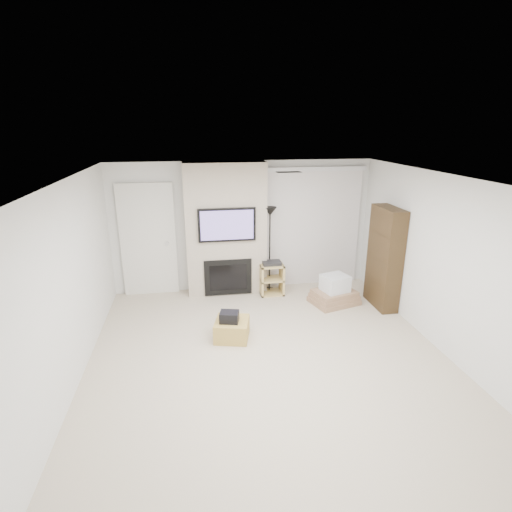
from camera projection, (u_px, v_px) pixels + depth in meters
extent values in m
cube|color=#C4B49B|center=(270.00, 361.00, 5.56)|extent=(5.00, 5.50, 0.00)
cube|color=white|center=(272.00, 180.00, 4.77)|extent=(5.00, 5.50, 0.00)
cube|color=silver|center=(243.00, 226.00, 7.74)|extent=(5.00, 0.00, 2.50)
cube|color=silver|center=(355.00, 430.00, 2.59)|extent=(5.00, 0.00, 2.50)
cube|color=silver|center=(67.00, 290.00, 4.78)|extent=(0.00, 5.50, 2.50)
cube|color=silver|center=(447.00, 267.00, 5.55)|extent=(0.00, 5.50, 2.50)
cube|color=silver|center=(289.00, 172.00, 5.58)|extent=(0.35, 0.18, 0.01)
cube|color=#B69344|center=(232.00, 329.00, 6.11)|extent=(0.60, 0.60, 0.30)
cube|color=black|center=(229.00, 317.00, 6.00)|extent=(0.32, 0.28, 0.16)
cube|color=#B5A793|center=(226.00, 230.00, 7.50)|extent=(1.50, 0.40, 2.50)
cube|color=black|center=(227.00, 225.00, 7.24)|extent=(1.05, 0.06, 0.62)
cube|color=#5E508D|center=(227.00, 225.00, 7.20)|extent=(0.96, 0.00, 0.54)
cube|color=black|center=(228.00, 277.00, 7.58)|extent=(0.90, 0.04, 0.70)
cube|color=black|center=(228.00, 278.00, 7.56)|extent=(0.70, 0.02, 0.50)
cube|color=silver|center=(148.00, 240.00, 7.48)|extent=(1.02, 0.08, 2.14)
cube|color=beige|center=(149.00, 242.00, 7.51)|extent=(0.90, 0.05, 2.05)
cylinder|color=silver|center=(167.00, 243.00, 7.52)|extent=(0.07, 0.06, 0.07)
cube|color=silver|center=(316.00, 169.00, 7.56)|extent=(1.98, 0.10, 0.08)
cube|color=silver|center=(313.00, 229.00, 7.94)|extent=(1.90, 0.03, 2.29)
cylinder|color=black|center=(269.00, 290.00, 7.89)|extent=(0.25, 0.25, 0.03)
cylinder|color=black|center=(270.00, 252.00, 7.65)|extent=(0.03, 0.03, 1.56)
cone|color=black|center=(270.00, 211.00, 7.39)|extent=(0.25, 0.25, 0.16)
cube|color=tan|center=(261.00, 280.00, 7.65)|extent=(0.04, 0.38, 0.60)
cube|color=tan|center=(282.00, 278.00, 7.72)|extent=(0.04, 0.38, 0.60)
cube|color=tan|center=(271.00, 293.00, 7.78)|extent=(0.45, 0.38, 0.03)
cube|color=tan|center=(271.00, 279.00, 7.69)|extent=(0.45, 0.38, 0.03)
cube|color=tan|center=(272.00, 265.00, 7.60)|extent=(0.45, 0.38, 0.03)
cube|color=black|center=(272.00, 263.00, 7.58)|extent=(0.35, 0.25, 0.06)
cube|color=#9D7658|center=(334.00, 301.00, 7.35)|extent=(0.94, 0.81, 0.09)
cube|color=#9D7658|center=(334.00, 297.00, 7.32)|extent=(0.89, 0.76, 0.08)
cube|color=#9D7658|center=(334.00, 293.00, 7.30)|extent=(0.84, 0.71, 0.08)
cube|color=silver|center=(335.00, 283.00, 7.24)|extent=(0.53, 0.50, 0.29)
cube|color=#2F2111|center=(385.00, 258.00, 7.01)|extent=(0.30, 0.80, 1.80)
cube|color=#2F2111|center=(381.00, 282.00, 7.15)|extent=(0.26, 0.72, 0.02)
cube|color=#2F2111|center=(384.00, 258.00, 7.01)|extent=(0.26, 0.72, 0.02)
cube|color=#2F2111|center=(386.00, 233.00, 6.87)|extent=(0.26, 0.72, 0.02)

